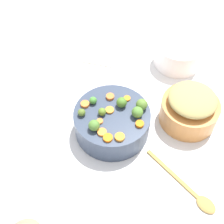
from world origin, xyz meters
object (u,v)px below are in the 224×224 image
at_px(serving_bowl_carrots, 112,122).
at_px(casserole_dish, 178,54).
at_px(wooden_spoon, 193,192).
at_px(metal_pot, 189,112).

relative_size(serving_bowl_carrots, casserole_dish, 1.34).
bearing_deg(wooden_spoon, metal_pot, 98.30).
bearing_deg(metal_pot, wooden_spoon, -81.70).
height_order(wooden_spoon, casserole_dish, casserole_dish).
xyz_separation_m(wooden_spoon, casserole_dish, (-0.12, 0.64, 0.05)).
xyz_separation_m(serving_bowl_carrots, metal_pot, (0.29, 0.12, -0.00)).
relative_size(serving_bowl_carrots, metal_pot, 1.28).
xyz_separation_m(metal_pot, wooden_spoon, (0.05, -0.32, -0.05)).
relative_size(metal_pot, wooden_spoon, 0.84).
distance_m(wooden_spoon, casserole_dish, 0.66).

